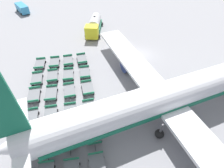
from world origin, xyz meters
TOP-DOWN VIEW (x-y plane):
  - ground_plane at (0.00, 0.00)m, footprint 500.00×500.00m
  - airplane at (13.20, -3.13)m, footprint 37.42×40.18m
  - fuel_tanker_secondary at (-12.08, -5.63)m, footprint 8.92×5.86m
  - service_van at (-29.19, -20.76)m, footprint 5.57×3.55m
  - baggage_dolly_row_near_col_a at (-2.79, -18.07)m, footprint 3.54×2.13m
  - baggage_dolly_row_near_col_b at (1.00, -18.76)m, footprint 3.52×1.93m
  - baggage_dolly_row_near_col_c at (4.52, -19.35)m, footprint 3.52×1.96m
  - baggage_dolly_row_near_col_d at (8.51, -19.85)m, footprint 3.52×1.94m
  - baggage_dolly_row_near_col_e at (12.14, -20.68)m, footprint 3.53×2.01m
  - baggage_dolly_row_mid_a_col_a at (-2.36, -15.67)m, footprint 3.54×2.09m
  - baggage_dolly_row_mid_a_col_b at (1.20, -16.40)m, footprint 3.52×1.95m
  - baggage_dolly_row_mid_a_col_c at (5.02, -17.03)m, footprint 3.54×2.09m
  - baggage_dolly_row_mid_a_col_d at (8.92, -17.52)m, footprint 3.53×2.00m
  - baggage_dolly_row_mid_a_col_e at (12.63, -17.98)m, footprint 3.53×2.06m
  - baggage_dolly_row_mid_b_col_a at (-2.01, -13.36)m, footprint 3.52×1.94m
  - baggage_dolly_row_mid_b_col_b at (1.76, -14.01)m, footprint 3.54×2.12m
  - baggage_dolly_row_mid_b_col_c at (5.37, -14.49)m, footprint 3.51×1.91m
  - baggage_dolly_row_mid_b_col_d at (9.32, -15.11)m, footprint 3.53×2.04m
  - baggage_dolly_row_mid_b_col_e at (12.91, -15.73)m, footprint 3.53×2.06m
  - baggage_dolly_row_far_col_a at (-1.70, -11.00)m, footprint 3.51×1.90m
  - baggage_dolly_row_far_col_b at (2.18, -11.41)m, footprint 3.53×2.05m
  - baggage_dolly_row_far_col_c at (5.79, -11.90)m, footprint 3.51×1.91m
  - baggage_dolly_row_far_col_d at (9.60, -12.65)m, footprint 3.52×1.93m
  - baggage_dolly_row_far_col_e at (13.29, -13.15)m, footprint 3.53×2.02m
  - baggage_dolly_row_far_col_f at (17.04, -13.81)m, footprint 3.53×1.98m

SIDE VIEW (x-z plane):
  - ground_plane at x=0.00m, z-range 0.00..0.00m
  - baggage_dolly_row_near_col_a at x=-2.79m, z-range 0.02..0.94m
  - baggage_dolly_row_near_col_b at x=1.00m, z-range 0.02..0.94m
  - baggage_dolly_row_near_col_c at x=4.52m, z-range 0.02..0.94m
  - baggage_dolly_row_near_col_d at x=8.51m, z-range 0.02..0.94m
  - baggage_dolly_row_near_col_e at x=12.14m, z-range 0.02..0.94m
  - baggage_dolly_row_mid_a_col_a at x=-2.36m, z-range 0.02..0.94m
  - baggage_dolly_row_mid_a_col_b at x=1.20m, z-range 0.02..0.94m
  - baggage_dolly_row_mid_a_col_c at x=5.02m, z-range 0.02..0.94m
  - baggage_dolly_row_mid_a_col_d at x=8.92m, z-range 0.02..0.94m
  - baggage_dolly_row_mid_a_col_e at x=12.63m, z-range 0.02..0.94m
  - baggage_dolly_row_mid_b_col_a at x=-2.01m, z-range 0.02..0.94m
  - baggage_dolly_row_mid_b_col_b at x=1.76m, z-range 0.02..0.94m
  - baggage_dolly_row_mid_b_col_c at x=5.37m, z-range 0.02..0.94m
  - baggage_dolly_row_mid_b_col_d at x=9.32m, z-range 0.02..0.94m
  - baggage_dolly_row_mid_b_col_e at x=12.91m, z-range 0.02..0.94m
  - baggage_dolly_row_far_col_a at x=-1.70m, z-range 0.02..0.94m
  - baggage_dolly_row_far_col_b at x=2.18m, z-range 0.02..0.94m
  - baggage_dolly_row_far_col_c at x=5.79m, z-range 0.02..0.94m
  - baggage_dolly_row_far_col_d at x=9.60m, z-range 0.02..0.94m
  - baggage_dolly_row_far_col_e at x=13.29m, z-range 0.02..0.94m
  - baggage_dolly_row_far_col_f at x=17.04m, z-range 0.02..0.94m
  - service_van at x=-29.19m, z-range 0.10..2.18m
  - fuel_tanker_secondary at x=-12.08m, z-range -0.20..2.80m
  - airplane at x=13.20m, z-range -3.82..10.16m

